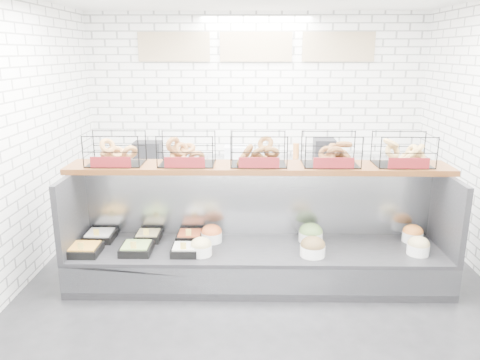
{
  "coord_description": "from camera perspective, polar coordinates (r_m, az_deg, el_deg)",
  "views": [
    {
      "loc": [
        -0.12,
        -4.36,
        2.43
      ],
      "look_at": [
        -0.2,
        0.45,
        1.11
      ],
      "focal_mm": 35.0,
      "sensor_mm": 36.0,
      "label": 1
    }
  ],
  "objects": [
    {
      "name": "ground",
      "position": [
        5.0,
        2.25,
        -13.76
      ],
      "size": [
        5.5,
        5.5,
        0.0
      ],
      "primitive_type": "plane",
      "color": "black",
      "rests_on": "ground"
    },
    {
      "name": "room_shell",
      "position": [
        4.98,
        2.34,
        11.07
      ],
      "size": [
        5.02,
        5.51,
        3.01
      ],
      "color": "white",
      "rests_on": "ground"
    },
    {
      "name": "display_case",
      "position": [
        5.16,
        2.06,
        -8.72
      ],
      "size": [
        4.0,
        0.9,
        1.2
      ],
      "color": "black",
      "rests_on": "ground"
    },
    {
      "name": "bagel_shelf",
      "position": [
        4.99,
        2.35,
        3.24
      ],
      "size": [
        4.1,
        0.5,
        0.4
      ],
      "color": "#47240F",
      "rests_on": "display_case"
    },
    {
      "name": "prep_counter",
      "position": [
        7.07,
        1.77,
        -0.74
      ],
      "size": [
        4.0,
        0.6,
        1.2
      ],
      "color": "#93969B",
      "rests_on": "ground"
    }
  ]
}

